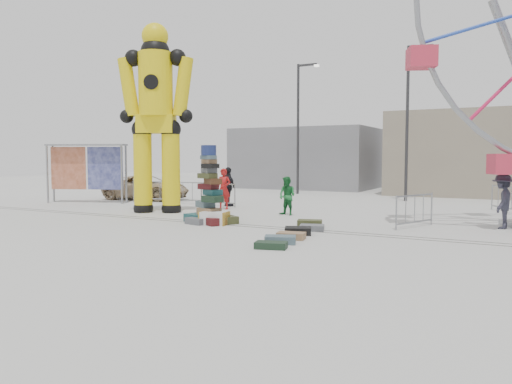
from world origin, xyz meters
The scene contains 27 objects.
ground centered at (0.00, 0.00, 0.00)m, with size 90.00×90.00×0.00m, color #9E9E99.
track_line_near centered at (0.00, 0.60, 0.00)m, with size 40.00×0.04×0.01m, color #47443F.
track_line_far centered at (0.00, 1.00, 0.00)m, with size 40.00×0.04×0.01m, color #47443F.
building_right centered at (7.00, 20.00, 2.50)m, with size 12.00×8.00×5.00m, color gray.
building_left centered at (-6.00, 22.00, 2.20)m, with size 10.00×8.00×4.40m, color gray.
lamp_post_right centered at (3.09, 13.00, 4.48)m, with size 1.41×0.25×8.00m.
lamp_post_left centered at (-3.91, 15.00, 4.48)m, with size 1.41×0.25×8.00m.
suitcase_tower centered at (-1.25, 0.88, 0.76)m, with size 2.11×1.74×2.70m.
crash_test_dummy centered at (-5.00, 2.61, 4.20)m, with size 3.08×1.81×7.97m.
banner_scaffold centered at (-10.90, 4.38, 2.21)m, with size 4.03×2.10×2.94m.
steamer_trunk centered at (-0.85, 0.53, 0.22)m, with size 0.94×0.55×0.44m, color silver.
row_case_0 centered at (2.23, 1.53, 0.12)m, with size 0.79×0.48×0.23m, color #3D4221.
row_case_1 centered at (2.59, 0.81, 0.09)m, with size 0.75×0.54×0.18m, color slate.
row_case_2 centered at (2.53, -0.15, 0.11)m, with size 0.77×0.55×0.22m, color black.
row_case_3 centered at (2.69, -1.01, 0.10)m, with size 0.77×0.47×0.20m, color #98714D.
row_case_4 centered at (2.73, -1.80, 0.11)m, with size 0.82×0.48×0.21m, color #4D646E.
row_case_5 centered at (2.83, -2.55, 0.09)m, with size 0.79×0.45×0.17m, color #1B3120.
barricade_dummy_a centered at (-8.33, 6.19, 0.55)m, with size 2.00×0.10×1.10m, color gray, non-canonical shape.
barricade_dummy_b centered at (-5.87, 6.34, 0.55)m, with size 2.00×0.10×1.10m, color gray, non-canonical shape.
barricade_dummy_c centered at (-4.19, 6.00, 0.55)m, with size 2.00×0.10×1.10m, color gray, non-canonical shape.
barricade_wheel_front centered at (5.28, 3.04, 0.55)m, with size 2.00×0.10×1.10m, color gray, non-canonical shape.
barricade_wheel_back centered at (7.74, 9.55, 0.55)m, with size 2.00×0.10×1.10m, color gray, non-canonical shape.
pedestrian_red centered at (-3.22, 4.97, 0.90)m, with size 0.66×0.43×1.80m, color maroon.
pedestrian_green centered at (0.18, 4.23, 0.77)m, with size 0.74×0.58×1.53m, color #19662C.
pedestrian_black centered at (-3.73, 6.20, 0.91)m, with size 1.07×0.45×1.83m, color black.
pedestrian_grey centered at (7.82, 4.07, 0.88)m, with size 1.14×0.66×1.77m, color #282835.
parked_suv centered at (-9.57, 7.29, 0.65)m, with size 2.17×4.70×1.31m, color tan.
Camera 1 is at (8.31, -13.65, 2.29)m, focal length 35.00 mm.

